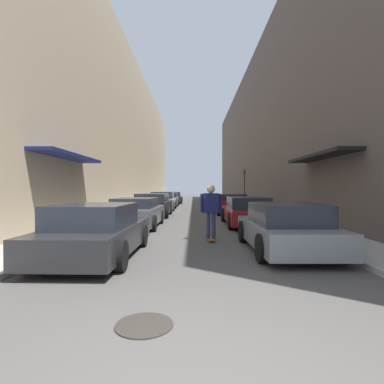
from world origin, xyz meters
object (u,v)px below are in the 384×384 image
at_px(parked_car_left_2, 153,205).
at_px(parked_car_left_4, 169,199).
at_px(manhole_cover, 144,325).
at_px(parked_car_right_2, 231,204).
at_px(parked_car_right_1, 247,212).
at_px(skateboarder, 211,206).
at_px(parked_car_right_0, 285,228).
at_px(parked_car_left_1, 137,213).
at_px(parked_car_left_3, 163,201).
at_px(parked_car_left_0, 96,232).
at_px(traffic_light, 244,183).
at_px(parked_car_left_5, 173,198).

height_order(parked_car_left_2, parked_car_left_4, parked_car_left_2).
relative_size(parked_car_left_2, manhole_cover, 6.30).
bearing_deg(parked_car_right_2, parked_car_right_1, -90.26).
bearing_deg(skateboarder, parked_car_right_1, 65.00).
distance_m(parked_car_left_2, parked_car_right_0, 10.99).
relative_size(parked_car_right_0, manhole_cover, 5.95).
distance_m(parked_car_left_2, skateboarder, 8.83).
xyz_separation_m(parked_car_left_1, skateboarder, (2.98, -3.27, 0.47)).
xyz_separation_m(parked_car_left_1, parked_car_right_2, (4.85, 6.73, 0.01)).
relative_size(parked_car_left_2, parked_car_left_3, 1.07).
distance_m(parked_car_right_2, skateboarder, 10.19).
relative_size(parked_car_left_0, parked_car_right_2, 0.94).
bearing_deg(parked_car_left_2, parked_car_right_0, -63.88).
relative_size(parked_car_left_3, parked_car_right_0, 0.99).
bearing_deg(traffic_light, parked_car_right_2, -106.40).
bearing_deg(parked_car_right_1, parked_car_left_5, 103.35).
relative_size(parked_car_left_5, parked_car_right_2, 0.91).
distance_m(parked_car_left_4, parked_car_right_0, 21.13).
distance_m(parked_car_left_4, skateboarder, 19.24).
height_order(parked_car_left_5, manhole_cover, parked_car_left_5).
bearing_deg(parked_car_right_2, parked_car_left_0, -111.13).
relative_size(parked_car_left_1, parked_car_left_5, 1.05).
distance_m(parked_car_left_4, parked_car_left_5, 4.85).
xyz_separation_m(parked_car_left_3, parked_car_right_1, (4.77, -9.70, -0.05)).
bearing_deg(parked_car_right_1, parked_car_left_4, 107.49).
height_order(parked_car_left_0, parked_car_left_4, parked_car_left_0).
height_order(parked_car_left_3, parked_car_right_0, parked_car_left_3).
bearing_deg(parked_car_left_3, parked_car_left_5, 89.74).
bearing_deg(parked_car_left_5, manhole_cover, -86.65).
height_order(parked_car_left_0, manhole_cover, parked_car_left_0).
bearing_deg(manhole_cover, parked_car_right_1, 73.07).
bearing_deg(parked_car_left_0, parked_car_left_3, 90.16).
relative_size(parked_car_right_0, skateboarder, 2.36).
bearing_deg(parked_car_left_1, parked_car_left_0, -88.98).
xyz_separation_m(parked_car_left_2, parked_car_right_0, (4.84, -9.87, -0.05)).
relative_size(parked_car_left_1, parked_car_right_2, 0.96).
distance_m(parked_car_left_4, parked_car_right_1, 15.79).
relative_size(parked_car_left_2, traffic_light, 1.36).
bearing_deg(parked_car_left_4, parked_car_left_0, -89.95).
distance_m(parked_car_right_1, manhole_cover, 10.27).
relative_size(parked_car_left_4, parked_car_right_2, 0.91).
bearing_deg(traffic_light, manhole_cover, -102.53).
relative_size(parked_car_left_4, parked_car_right_1, 0.88).
bearing_deg(traffic_light, parked_car_right_0, -96.40).
bearing_deg(parked_car_left_1, parked_car_left_3, 89.70).
bearing_deg(parked_car_left_0, manhole_cover, -63.95).
height_order(parked_car_left_5, traffic_light, traffic_light).
xyz_separation_m(parked_car_right_2, skateboarder, (-1.87, -10.00, 0.46)).
height_order(parked_car_left_0, parked_car_left_3, parked_car_left_3).
height_order(parked_car_left_2, parked_car_left_5, parked_car_left_2).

